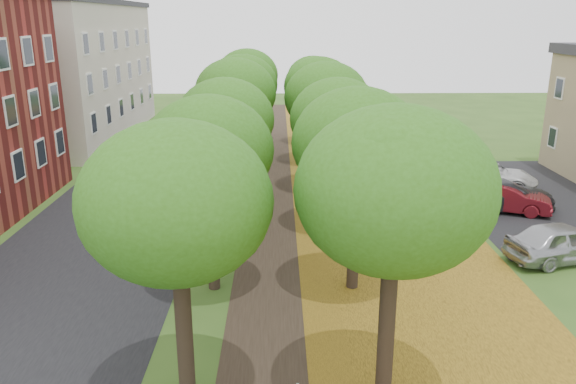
{
  "coord_description": "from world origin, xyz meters",
  "views": [
    {
      "loc": [
        0.05,
        -11.74,
        8.94
      ],
      "look_at": [
        0.42,
        9.18,
        2.5
      ],
      "focal_mm": 35.0,
      "sensor_mm": 36.0,
      "label": 1
    }
  ],
  "objects_px": {
    "car_silver": "(564,242)",
    "car_grey": "(502,194)",
    "car_white": "(490,175)",
    "car_red": "(504,197)"
  },
  "relations": [
    {
      "from": "car_red",
      "to": "car_white",
      "type": "height_order",
      "value": "car_red"
    },
    {
      "from": "car_silver",
      "to": "car_grey",
      "type": "bearing_deg",
      "value": -14.03
    },
    {
      "from": "car_grey",
      "to": "car_white",
      "type": "distance_m",
      "value": 3.78
    },
    {
      "from": "car_red",
      "to": "car_white",
      "type": "relative_size",
      "value": 0.85
    },
    {
      "from": "car_silver",
      "to": "car_white",
      "type": "bearing_deg",
      "value": -18.32
    },
    {
      "from": "car_red",
      "to": "car_grey",
      "type": "height_order",
      "value": "car_grey"
    },
    {
      "from": "car_silver",
      "to": "car_red",
      "type": "bearing_deg",
      "value": -14.03
    },
    {
      "from": "car_silver",
      "to": "car_white",
      "type": "height_order",
      "value": "car_silver"
    },
    {
      "from": "car_white",
      "to": "car_red",
      "type": "bearing_deg",
      "value": -169.09
    },
    {
      "from": "car_silver",
      "to": "car_grey",
      "type": "height_order",
      "value": "car_silver"
    }
  ]
}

